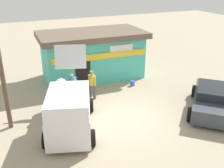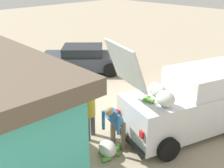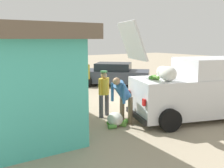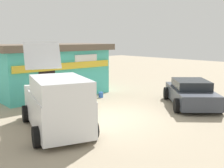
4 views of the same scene
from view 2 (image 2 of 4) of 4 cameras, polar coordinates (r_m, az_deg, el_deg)
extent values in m
plane|color=tan|center=(10.94, 2.08, -3.70)|extent=(60.00, 60.00, 0.00)
cube|color=yellow|center=(8.05, -18.22, -0.38)|extent=(5.83, 0.34, 0.36)
cube|color=black|center=(7.51, -13.94, -8.85)|extent=(0.90, 0.09, 2.00)
cube|color=white|center=(9.15, -22.22, 3.53)|extent=(1.50, 0.12, 0.60)
cube|color=silver|center=(8.99, 15.40, -5.05)|extent=(2.94, 4.48, 1.21)
cube|color=silver|center=(9.15, 19.73, 1.23)|extent=(2.37, 2.96, 0.63)
cube|color=silver|center=(7.03, 2.72, 3.93)|extent=(1.60, 0.94, 1.14)
ellipsoid|color=silver|center=(8.10, 9.75, -1.46)|extent=(0.44, 0.37, 0.37)
ellipsoid|color=silver|center=(7.57, 11.02, -3.00)|extent=(0.54, 0.45, 0.45)
ellipsoid|color=silver|center=(8.22, 9.03, -0.97)|extent=(0.46, 0.38, 0.38)
cylinder|color=#5D9737|center=(7.77, 7.94, -3.41)|extent=(0.23, 0.15, 0.13)
cylinder|color=#4F9139|center=(7.88, 7.11, -3.04)|extent=(0.13, 0.29, 0.11)
cylinder|color=#6FB336|center=(8.04, 10.21, -2.64)|extent=(0.26, 0.13, 0.12)
cylinder|color=#54B435|center=(7.86, 7.22, -3.04)|extent=(0.18, 0.24, 0.13)
cube|color=black|center=(8.15, 3.47, -11.59)|extent=(1.56, 0.59, 0.16)
cube|color=red|center=(7.35, 6.11, -10.37)|extent=(0.15, 0.10, 0.20)
cube|color=red|center=(8.33, 1.24, -5.99)|extent=(0.15, 0.10, 0.20)
cylinder|color=black|center=(10.68, 17.67, -3.53)|extent=(0.42, 0.70, 0.67)
cylinder|color=black|center=(7.82, 11.53, -13.06)|extent=(0.42, 0.70, 0.67)
cylinder|color=black|center=(9.09, 4.48, -7.19)|extent=(0.42, 0.70, 0.67)
cube|color=#383D47|center=(14.25, -5.99, 4.80)|extent=(4.14, 4.18, 0.68)
cube|color=#1E2328|center=(14.10, -6.08, 6.95)|extent=(2.50, 2.51, 0.43)
cylinder|color=black|center=(15.41, -10.86, 5.12)|extent=(0.62, 0.63, 0.66)
cylinder|color=black|center=(13.61, -12.15, 2.69)|extent=(0.62, 0.63, 0.66)
cylinder|color=black|center=(15.17, -0.39, 5.25)|extent=(0.62, 0.63, 0.66)
cylinder|color=black|center=(13.35, -0.32, 2.81)|extent=(0.62, 0.63, 0.66)
cylinder|color=#4C4C51|center=(8.71, -4.01, -8.18)|extent=(0.15, 0.15, 0.78)
cylinder|color=#4C4C51|center=(8.45, -5.02, -9.26)|extent=(0.15, 0.15, 0.78)
cylinder|color=gold|center=(8.26, -4.65, -4.75)|extent=(0.45, 0.45, 0.55)
sphere|color=tan|center=(8.09, -4.73, -2.34)|extent=(0.21, 0.21, 0.21)
cylinder|color=#4C9959|center=(8.04, -4.76, -1.53)|extent=(0.23, 0.23, 0.05)
cylinder|color=gold|center=(8.44, -3.93, -3.98)|extent=(0.09, 0.09, 0.52)
cylinder|color=gold|center=(8.06, -5.41, -5.38)|extent=(0.09, 0.09, 0.52)
cylinder|color=#726047|center=(8.02, 2.29, -10.78)|extent=(0.15, 0.15, 0.85)
cylinder|color=#726047|center=(8.17, 0.20, -10.09)|extent=(0.15, 0.15, 0.85)
cylinder|color=#3872B2|center=(7.62, 0.51, -6.97)|extent=(0.47, 0.71, 0.68)
sphere|color=tan|center=(7.26, -0.60, -5.67)|extent=(0.23, 0.23, 0.23)
cylinder|color=#3872B2|center=(7.39, 1.30, -8.46)|extent=(0.09, 0.09, 0.57)
cylinder|color=#3872B2|center=(7.62, -1.81, -7.47)|extent=(0.09, 0.09, 0.57)
ellipsoid|color=silver|center=(7.92, -0.90, -13.17)|extent=(0.78, 0.71, 0.41)
cylinder|color=#5E9D3C|center=(7.97, 0.68, -14.12)|extent=(0.31, 0.25, 0.14)
cylinder|color=#53A638|center=(8.15, 1.17, -13.22)|extent=(0.29, 0.35, 0.14)
cylinder|color=#60A232|center=(8.09, -2.24, -13.55)|extent=(0.25, 0.26, 0.14)
cylinder|color=#59A342|center=(7.77, -1.19, -15.31)|extent=(0.19, 0.27, 0.13)
cylinder|color=blue|center=(10.51, -17.45, -5.01)|extent=(0.27, 0.27, 0.31)
camera|label=1|loc=(17.17, 44.36, 21.80)|focal=41.93mm
camera|label=3|loc=(2.71, 96.28, -63.50)|focal=41.09mm
camera|label=4|loc=(15.66, 50.07, 9.14)|focal=43.30mm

